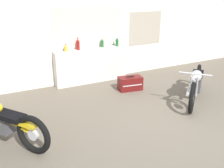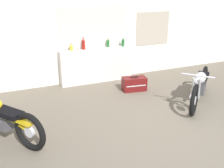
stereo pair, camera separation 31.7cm
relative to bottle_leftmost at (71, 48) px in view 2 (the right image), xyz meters
The scene contains 9 objects.
ground_plane 3.25m from the bottle_leftmost, 69.86° to the right, with size 24.00×24.00×0.00m, color #706656.
wall_back 1.15m from the bottle_leftmost, ahead, with size 10.00×0.07×2.80m.
sill_counter 0.86m from the bottle_leftmost, ahead, with size 1.98×0.28×0.91m.
bottle_leftmost is the anchor object (origin of this frame).
bottle_left_center 0.33m from the bottle_leftmost, ahead, with size 0.08×0.08×0.31m.
bottle_center 1.01m from the bottle_leftmost, ahead, with size 0.08×0.08×0.24m.
bottle_right_center 1.42m from the bottle_leftmost, ahead, with size 0.08×0.08×0.25m.
motorcycle_silver 3.22m from the bottle_leftmost, 44.19° to the right, with size 1.61×1.40×0.81m.
hard_case_darkred 1.83m from the bottle_leftmost, 38.18° to the right, with size 0.62×0.39×0.36m.
Camera 2 is at (-2.70, -3.46, 2.45)m, focal length 42.00 mm.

